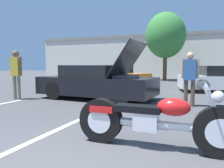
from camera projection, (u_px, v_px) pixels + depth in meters
name	position (u px, v px, depth m)	size (l,w,h in m)	color
parking_stripe_middle	(59.00, 129.00, 4.27)	(0.12, 4.98, 0.01)	white
far_building	(184.00, 55.00, 22.72)	(32.00, 4.20, 4.40)	beige
tree_background	(165.00, 35.00, 17.66)	(3.20, 3.20, 5.51)	brown
motorcycle	(154.00, 121.00, 3.25)	(2.47, 0.70, 0.99)	black
show_car_hood_open	(97.00, 82.00, 8.08)	(4.40, 2.17, 2.05)	black
parked_car_left_row	(114.00, 76.00, 13.46)	(4.66, 3.43, 1.25)	orange
spectator_near_motorcycle	(190.00, 74.00, 6.60)	(0.52, 0.22, 1.64)	brown
spectator_far_lot	(16.00, 70.00, 7.95)	(0.52, 0.23, 1.79)	gray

